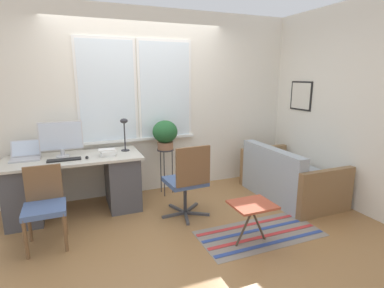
# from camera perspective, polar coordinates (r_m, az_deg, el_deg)

# --- Properties ---
(ground_plane) EXTENTS (14.00, 14.00, 0.00)m
(ground_plane) POSITION_cam_1_polar(r_m,az_deg,el_deg) (4.11, -6.49, -12.48)
(ground_plane) COLOR #9E7042
(wall_back_with_window) EXTENTS (9.00, 0.12, 2.70)m
(wall_back_with_window) POSITION_cam_1_polar(r_m,az_deg,el_deg) (4.51, -9.76, 7.64)
(wall_back_with_window) COLOR white
(wall_back_with_window) RESTS_ON ground_plane
(wall_right_with_picture) EXTENTS (0.08, 9.00, 2.70)m
(wall_right_with_picture) POSITION_cam_1_polar(r_m,az_deg,el_deg) (4.99, 21.74, 7.32)
(wall_right_with_picture) COLOR white
(wall_right_with_picture) RESTS_ON ground_plane
(desk) EXTENTS (1.66, 0.72, 0.75)m
(desk) POSITION_cam_1_polar(r_m,az_deg,el_deg) (4.18, -21.25, -7.04)
(desk) COLOR beige
(desk) RESTS_ON ground_plane
(laptop) EXTENTS (0.34, 0.31, 0.21)m
(laptop) POSITION_cam_1_polar(r_m,az_deg,el_deg) (4.22, -29.14, -1.89)
(laptop) COLOR #B7B7BC
(laptop) RESTS_ON desk
(monitor) EXTENTS (0.51, 0.16, 0.45)m
(monitor) POSITION_cam_1_polar(r_m,az_deg,el_deg) (4.11, -23.66, 1.09)
(monitor) COLOR silver
(monitor) RESTS_ON desk
(keyboard) EXTENTS (0.39, 0.11, 0.02)m
(keyboard) POSITION_cam_1_polar(r_m,az_deg,el_deg) (3.95, -23.18, -2.78)
(keyboard) COLOR black
(keyboard) RESTS_ON desk
(mouse) EXTENTS (0.04, 0.07, 0.03)m
(mouse) POSITION_cam_1_polar(r_m,az_deg,el_deg) (3.94, -19.39, -2.41)
(mouse) COLOR black
(mouse) RESTS_ON desk
(desk_lamp) EXTENTS (0.11, 0.11, 0.45)m
(desk_lamp) POSITION_cam_1_polar(r_m,az_deg,el_deg) (4.15, -12.78, 3.09)
(desk_lamp) COLOR #2D2D33
(desk_lamp) RESTS_ON desk
(book_stack) EXTENTS (0.23, 0.17, 0.09)m
(book_stack) POSITION_cam_1_polar(r_m,az_deg,el_deg) (3.98, -15.71, -1.56)
(book_stack) COLOR white
(book_stack) RESTS_ON desk
(desk_chair_wooden) EXTENTS (0.41, 0.42, 0.83)m
(desk_chair_wooden) POSITION_cam_1_polar(r_m,az_deg,el_deg) (3.53, -26.28, -10.18)
(desk_chair_wooden) COLOR brown
(desk_chair_wooden) RESTS_ON ground_plane
(office_chair_swivel) EXTENTS (0.60, 0.62, 0.95)m
(office_chair_swivel) POSITION_cam_1_polar(r_m,az_deg,el_deg) (3.74, -0.85, -6.81)
(office_chair_swivel) COLOR #47474C
(office_chair_swivel) RESTS_ON ground_plane
(couch_loveseat) EXTENTS (0.85, 1.44, 0.76)m
(couch_loveseat) POSITION_cam_1_polar(r_m,az_deg,el_deg) (4.65, 17.80, -6.43)
(couch_loveseat) COLOR #9EA8B2
(couch_loveseat) RESTS_ON ground_plane
(plant_stand) EXTENTS (0.24, 0.24, 0.70)m
(plant_stand) POSITION_cam_1_polar(r_m,az_deg,el_deg) (4.45, -5.06, -2.19)
(plant_stand) COLOR #333338
(plant_stand) RESTS_ON ground_plane
(potted_plant) EXTENTS (0.36, 0.36, 0.42)m
(potted_plant) POSITION_cam_1_polar(r_m,az_deg,el_deg) (4.38, -5.15, 2.05)
(potted_plant) COLOR #9E6B4C
(potted_plant) RESTS_ON plant_stand
(floor_rug_striped) EXTENTS (1.41, 0.66, 0.01)m
(floor_rug_striped) POSITION_cam_1_polar(r_m,az_deg,el_deg) (3.63, 12.82, -16.27)
(floor_rug_striped) COLOR gray
(floor_rug_striped) RESTS_ON ground_plane
(folding_stool) EXTENTS (0.44, 0.37, 0.46)m
(folding_stool) POSITION_cam_1_polar(r_m,az_deg,el_deg) (3.26, 11.42, -11.70)
(folding_stool) COLOR #B24C33
(folding_stool) RESTS_ON ground_plane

